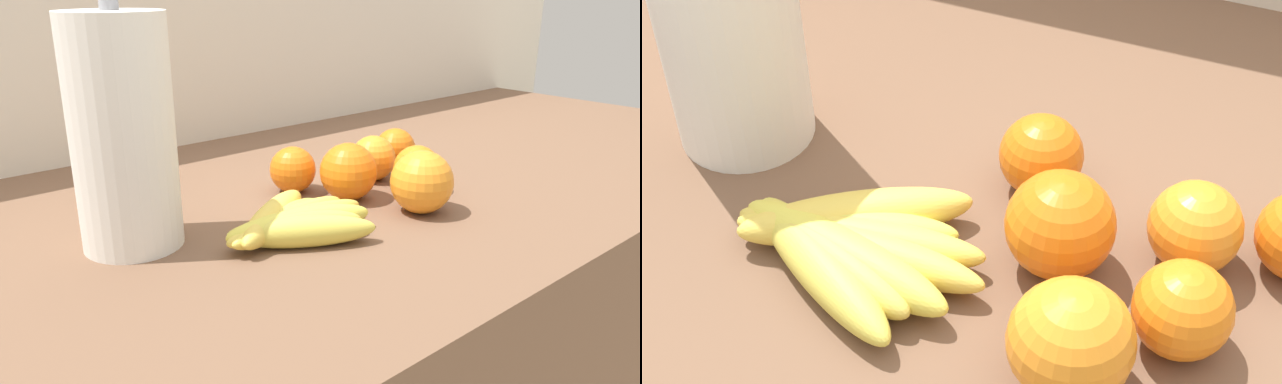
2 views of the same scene
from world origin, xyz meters
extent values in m
cube|color=silver|center=(0.00, 0.40, 0.65)|extent=(2.36, 0.06, 1.30)
ellipsoid|color=#DBCB4C|center=(-0.15, -0.13, 0.92)|extent=(0.17, 0.12, 0.04)
ellipsoid|color=#DCC24C|center=(-0.15, -0.12, 0.92)|extent=(0.16, 0.09, 0.04)
ellipsoid|color=#E4D54C|center=(-0.14, -0.12, 0.92)|extent=(0.19, 0.08, 0.04)
ellipsoid|color=#E4C54C|center=(-0.13, -0.11, 0.92)|extent=(0.20, 0.04, 0.03)
ellipsoid|color=#E7C94C|center=(-0.14, -0.10, 0.92)|extent=(0.19, 0.07, 0.04)
ellipsoid|color=#DCD54C|center=(-0.15, -0.09, 0.92)|extent=(0.16, 0.08, 0.03)
ellipsoid|color=#E9C74C|center=(-0.15, -0.08, 0.92)|extent=(0.17, 0.13, 0.04)
sphere|color=orange|center=(0.00, -0.05, 0.95)|extent=(0.08, 0.08, 0.08)
sphere|color=orange|center=(0.10, -0.09, 0.94)|extent=(0.07, 0.07, 0.07)
sphere|color=orange|center=(-0.04, 0.03, 0.94)|extent=(0.07, 0.07, 0.07)
sphere|color=orange|center=(0.09, -0.01, 0.94)|extent=(0.07, 0.07, 0.07)
sphere|color=orange|center=(0.04, -0.15, 0.95)|extent=(0.08, 0.08, 0.08)
camera|label=1|loc=(-0.55, -0.63, 1.19)|focal=33.68mm
camera|label=2|loc=(0.12, -0.53, 1.43)|focal=54.23mm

